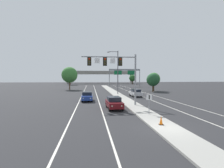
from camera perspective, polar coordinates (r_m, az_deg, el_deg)
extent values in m
plane|color=#28282B|center=(15.92, 16.49, -13.08)|extent=(260.00, 260.00, 0.00)
cube|color=#9E9B93|center=(32.95, 4.15, -4.93)|extent=(2.40, 110.00, 0.15)
cube|color=silver|center=(39.37, -4.50, -3.86)|extent=(0.14, 100.00, 0.01)
cube|color=silver|center=(40.79, 8.85, -3.67)|extent=(0.14, 100.00, 0.01)
cube|color=silver|center=(39.40, -9.31, -3.88)|extent=(0.14, 100.00, 0.01)
cube|color=silver|center=(41.78, 13.22, -3.57)|extent=(0.14, 100.00, 0.01)
cylinder|color=gray|center=(26.95, 7.11, 1.30)|extent=(0.24, 0.24, 7.20)
cylinder|color=gray|center=(26.46, -0.97, 8.24)|extent=(7.60, 0.16, 0.16)
cube|color=black|center=(26.64, 2.54, 6.79)|extent=(0.56, 0.06, 1.20)
cube|color=#38330F|center=(26.60, 2.55, 6.80)|extent=(0.32, 0.32, 1.00)
sphere|color=red|center=(26.46, 2.61, 7.52)|extent=(0.22, 0.22, 0.22)
sphere|color=#282828|center=(26.43, 2.61, 6.83)|extent=(0.22, 0.22, 0.22)
sphere|color=#282828|center=(26.41, 2.61, 6.14)|extent=(0.22, 0.22, 0.22)
cube|color=black|center=(26.39, -2.16, 6.84)|extent=(0.56, 0.06, 1.20)
cube|color=#38330F|center=(26.35, -2.15, 6.84)|extent=(0.32, 0.32, 1.00)
sphere|color=red|center=(26.21, -2.12, 7.57)|extent=(0.22, 0.22, 0.22)
sphere|color=#282828|center=(26.18, -2.12, 6.87)|extent=(0.22, 0.22, 0.22)
sphere|color=#282828|center=(26.16, -2.12, 6.18)|extent=(0.22, 0.22, 0.22)
cube|color=black|center=(26.32, -6.91, 6.84)|extent=(0.56, 0.06, 1.20)
cube|color=#38330F|center=(26.28, -6.91, 6.84)|extent=(0.32, 0.32, 1.00)
sphere|color=red|center=(26.14, -6.92, 7.57)|extent=(0.22, 0.22, 0.22)
sphere|color=#282828|center=(26.11, -6.91, 6.87)|extent=(0.22, 0.22, 0.22)
sphere|color=#282828|center=(26.08, -6.91, 6.17)|extent=(0.22, 0.22, 0.22)
cube|color=white|center=(26.44, 0.22, 7.05)|extent=(0.70, 0.04, 0.70)
cube|color=white|center=(26.28, -4.53, 7.07)|extent=(0.70, 0.04, 0.70)
cylinder|color=gray|center=(20.66, 11.19, -5.96)|extent=(0.08, 0.08, 2.20)
cube|color=white|center=(20.54, 11.24, -3.90)|extent=(0.60, 0.03, 0.60)
cube|color=black|center=(20.52, 11.25, -3.91)|extent=(0.12, 0.01, 0.44)
cylinder|color=#4C4C51|center=(43.65, 1.79, 3.50)|extent=(0.20, 0.20, 10.00)
cylinder|color=#4C4C51|center=(43.88, 0.35, 9.79)|extent=(2.20, 0.12, 0.12)
cube|color=#B7B7B2|center=(43.74, -1.10, 9.61)|extent=(0.56, 0.28, 0.20)
cube|color=#5B0F14|center=(24.35, 0.64, -6.05)|extent=(1.93, 4.45, 0.70)
cube|color=black|center=(24.49, 0.57, -4.52)|extent=(1.65, 2.42, 0.56)
sphere|color=#EAE5C6|center=(22.32, 2.97, -6.69)|extent=(0.18, 0.18, 0.18)
sphere|color=#EAE5C6|center=(22.13, 0.02, -6.76)|extent=(0.18, 0.18, 0.18)
cylinder|color=black|center=(23.09, 3.19, -7.40)|extent=(0.24, 0.65, 0.64)
cylinder|color=black|center=(22.83, -0.78, -7.50)|extent=(0.24, 0.65, 0.64)
cylinder|color=black|center=(26.00, 1.89, -6.31)|extent=(0.24, 0.65, 0.64)
cylinder|color=black|center=(25.77, -1.64, -6.38)|extent=(0.24, 0.65, 0.64)
cube|color=navy|center=(32.53, -7.55, -3.98)|extent=(1.81, 4.40, 0.70)
cube|color=black|center=(32.68, -7.55, -2.84)|extent=(1.59, 2.38, 0.56)
sphere|color=#EAE5C6|center=(30.35, -6.55, -4.33)|extent=(0.18, 0.18, 0.18)
sphere|color=#EAE5C6|center=(30.37, -8.73, -4.34)|extent=(0.18, 0.18, 0.18)
cylinder|color=black|center=(31.07, -6.12, -4.92)|extent=(0.22, 0.64, 0.64)
cylinder|color=black|center=(31.10, -9.08, -4.93)|extent=(0.22, 0.64, 0.64)
cylinder|color=black|center=(34.05, -6.15, -4.29)|extent=(0.22, 0.64, 0.64)
cylinder|color=black|center=(34.08, -8.84, -4.30)|extent=(0.22, 0.64, 0.64)
cube|color=#B7B7BC|center=(39.72, 7.15, -2.86)|extent=(1.93, 4.45, 0.70)
cube|color=black|center=(39.45, 7.23, -1.97)|extent=(1.65, 2.42, 0.56)
sphere|color=#EAE5C6|center=(41.67, 5.59, -2.54)|extent=(0.18, 0.18, 0.18)
sphere|color=#EAE5C6|center=(41.96, 7.12, -2.52)|extent=(0.18, 0.18, 0.18)
cylinder|color=black|center=(41.00, 5.51, -3.18)|extent=(0.24, 0.65, 0.64)
cylinder|color=black|center=(41.40, 7.67, -3.14)|extent=(0.24, 0.65, 0.64)
cylinder|color=black|center=(38.10, 6.57, -3.60)|extent=(0.24, 0.65, 0.64)
cylinder|color=black|center=(38.54, 8.88, -3.54)|extent=(0.24, 0.65, 0.64)
cube|color=black|center=(16.61, 14.67, -11.81)|extent=(0.36, 0.36, 0.04)
cone|color=orange|center=(16.52, 14.68, -10.57)|extent=(0.28, 0.28, 0.70)
cylinder|color=gray|center=(78.64, -0.82, 1.92)|extent=(0.28, 0.28, 7.50)
cylinder|color=gray|center=(80.95, 8.38, 1.90)|extent=(0.28, 0.28, 7.50)
cube|color=gray|center=(79.59, 3.86, 4.33)|extent=(13.00, 0.36, 0.70)
cube|color=#0F6033|center=(78.90, 1.83, 3.48)|extent=(3.20, 0.08, 1.70)
cube|color=#0F6033|center=(79.92, 5.90, 3.45)|extent=(3.20, 0.08, 1.70)
cube|color=gray|center=(114.58, -3.45, 3.24)|extent=(42.40, 6.40, 1.10)
cube|color=gray|center=(111.61, -3.37, 3.78)|extent=(42.40, 0.36, 0.90)
cube|color=gray|center=(115.17, -13.03, 1.50)|extent=(1.80, 2.40, 5.65)
cube|color=gray|center=(117.16, 5.98, 1.56)|extent=(1.80, 2.40, 5.65)
cylinder|color=#4C3823|center=(61.29, -12.75, -0.45)|extent=(0.36, 0.36, 2.75)
sphere|color=#387533|center=(61.23, -12.77, 2.73)|extent=(5.04, 5.04, 5.04)
cylinder|color=#4C3823|center=(103.35, 6.22, 0.45)|extent=(0.36, 0.36, 1.97)
sphere|color=#235623|center=(103.30, 6.22, 1.79)|extent=(3.61, 3.61, 3.61)
cylinder|color=#4C3823|center=(97.54, -12.58, 0.57)|extent=(0.36, 0.36, 2.88)
sphere|color=#387533|center=(97.51, -12.60, 2.65)|extent=(5.26, 5.26, 5.26)
cylinder|color=#4C3823|center=(52.72, 12.30, -1.32)|extent=(0.36, 0.36, 1.92)
sphere|color=#1E4C28|center=(52.63, 12.32, 1.24)|extent=(3.51, 3.51, 3.51)
cylinder|color=#4C3823|center=(56.26, 12.53, -1.05)|extent=(0.36, 0.36, 2.03)
sphere|color=#387533|center=(56.17, 12.56, 1.50)|extent=(3.71, 3.71, 3.71)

